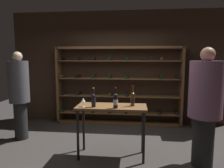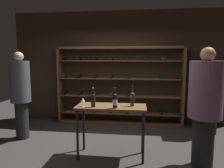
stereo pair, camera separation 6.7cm
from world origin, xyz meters
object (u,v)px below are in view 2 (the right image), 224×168
(tasting_table, at_px, (111,113))
(person_guest_plum_blouse, at_px, (205,103))
(wine_rack, at_px, (118,86))
(display_cabinet, at_px, (206,97))
(wine_bottle_green_slim, at_px, (132,99))
(wine_glass_stemmed_center, at_px, (83,100))
(wine_bottle_gold_foil, at_px, (115,101))
(person_guest_khaki, at_px, (20,91))
(wine_bottle_amber_reserve, at_px, (93,100))

(tasting_table, relative_size, person_guest_plum_blouse, 0.63)
(wine_rack, distance_m, display_cabinet, 2.11)
(tasting_table, bearing_deg, wine_bottle_green_slim, 4.56)
(display_cabinet, height_order, wine_glass_stemmed_center, display_cabinet)
(wine_bottle_green_slim, height_order, wine_bottle_gold_foil, wine_bottle_green_slim)
(person_guest_khaki, bearing_deg, wine_bottle_amber_reserve, -31.21)
(wine_bottle_amber_reserve, xyz_separation_m, wine_glass_stemmed_center, (-0.18, 0.00, -0.01))
(person_guest_plum_blouse, distance_m, display_cabinet, 1.74)
(display_cabinet, relative_size, wine_bottle_green_slim, 4.58)
(wine_bottle_green_slim, xyz_separation_m, wine_bottle_gold_foil, (-0.28, -0.19, 0.00))
(wine_rack, relative_size, person_guest_khaki, 1.75)
(person_guest_khaki, height_order, wine_bottle_amber_reserve, person_guest_khaki)
(wine_rack, relative_size, wine_bottle_amber_reserve, 9.86)
(person_guest_plum_blouse, height_order, wine_glass_stemmed_center, person_guest_plum_blouse)
(display_cabinet, bearing_deg, wine_bottle_gold_foil, -139.78)
(tasting_table, relative_size, wine_bottle_gold_foil, 3.48)
(tasting_table, distance_m, wine_bottle_amber_reserve, 0.39)
(tasting_table, relative_size, wine_bottle_green_slim, 3.32)
(person_guest_plum_blouse, bearing_deg, tasting_table, -172.13)
(wine_rack, height_order, wine_bottle_green_slim, wine_rack)
(wine_bottle_green_slim, relative_size, wine_bottle_gold_foil, 1.05)
(person_guest_khaki, relative_size, wine_bottle_gold_foil, 5.42)
(wine_glass_stemmed_center, bearing_deg, wine_bottle_gold_foil, -4.71)
(tasting_table, distance_m, wine_bottle_gold_foil, 0.31)
(person_guest_plum_blouse, distance_m, wine_bottle_green_slim, 1.15)
(wine_rack, relative_size, person_guest_plum_blouse, 1.72)
(wine_bottle_green_slim, relative_size, wine_bottle_amber_reserve, 1.09)
(wine_bottle_amber_reserve, bearing_deg, tasting_table, 21.84)
(wine_rack, relative_size, wine_bottle_gold_foil, 9.47)
(tasting_table, height_order, wine_bottle_green_slim, wine_bottle_green_slim)
(display_cabinet, relative_size, wine_bottle_gold_foil, 4.80)
(person_guest_khaki, bearing_deg, display_cabinet, 3.39)
(person_guest_plum_blouse, relative_size, wine_bottle_gold_foil, 5.50)
(wine_bottle_amber_reserve, distance_m, wine_glass_stemmed_center, 0.18)
(wine_bottle_green_slim, bearing_deg, wine_glass_stemmed_center, -170.15)
(wine_bottle_green_slim, distance_m, wine_glass_stemmed_center, 0.84)
(tasting_table, xyz_separation_m, wine_bottle_green_slim, (0.36, 0.03, 0.25))
(wine_bottle_green_slim, xyz_separation_m, wine_glass_stemmed_center, (-0.83, -0.14, -0.02))
(wine_rack, xyz_separation_m, wine_glass_stemmed_center, (-0.42, -1.96, 0.02))
(wine_bottle_amber_reserve, bearing_deg, wine_bottle_gold_foil, -6.79)
(person_guest_plum_blouse, xyz_separation_m, wine_bottle_gold_foil, (-1.41, 0.00, 0.00))
(wine_bottle_gold_foil, bearing_deg, tasting_table, 117.31)
(wine_bottle_gold_foil, height_order, wine_bottle_amber_reserve, wine_bottle_gold_foil)
(display_cabinet, bearing_deg, tasting_table, -143.82)
(display_cabinet, relative_size, wine_glass_stemmed_center, 10.83)
(tasting_table, height_order, person_guest_khaki, person_guest_khaki)
(tasting_table, bearing_deg, wine_glass_stemmed_center, -166.21)
(wine_rack, height_order, wine_bottle_gold_foil, wine_rack)
(display_cabinet, xyz_separation_m, wine_bottle_green_slim, (-1.66, -1.45, 0.21))
(tasting_table, height_order, wine_glass_stemmed_center, wine_glass_stemmed_center)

